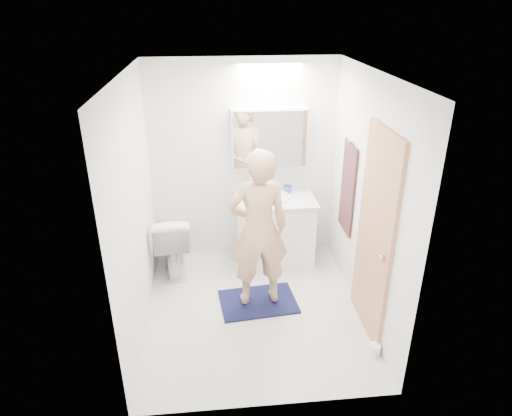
{
  "coord_description": "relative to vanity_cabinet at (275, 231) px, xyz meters",
  "views": [
    {
      "loc": [
        -0.37,
        -3.83,
        2.96
      ],
      "look_at": [
        0.05,
        0.25,
        1.05
      ],
      "focal_mm": 31.64,
      "sensor_mm": 36.0,
      "label": 1
    }
  ],
  "objects": [
    {
      "name": "sink_basin",
      "position": [
        0.0,
        0.03,
        0.45
      ],
      "size": [
        0.36,
        0.36,
        0.03
      ],
      "primitive_type": "cylinder",
      "color": "white",
      "rests_on": "countertop"
    },
    {
      "name": "door_knob",
      "position": [
        0.69,
        -1.61,
        0.56
      ],
      "size": [
        0.06,
        0.06,
        0.06
      ],
      "primitive_type": "sphere",
      "color": "gold",
      "rests_on": "door"
    },
    {
      "name": "person",
      "position": [
        -0.29,
        -0.87,
        0.5
      ],
      "size": [
        0.65,
        0.46,
        1.68
      ],
      "primitive_type": "imported",
      "rotation": [
        0.0,
        0.0,
        3.24
      ],
      "color": "tan",
      "rests_on": "bath_rug"
    },
    {
      "name": "floor",
      "position": [
        -0.35,
        -0.96,
        -0.39
      ],
      "size": [
        2.5,
        2.5,
        0.0
      ],
      "primitive_type": "plane",
      "color": "silver",
      "rests_on": "ground"
    },
    {
      "name": "ceiling",
      "position": [
        -0.35,
        -0.96,
        2.01
      ],
      "size": [
        2.5,
        2.5,
        0.0
      ],
      "primitive_type": "plane",
      "rotation": [
        3.14,
        0.0,
        0.0
      ],
      "color": "white",
      "rests_on": "floor"
    },
    {
      "name": "soap_bottle_b",
      "position": [
        -0.13,
        0.18,
        0.52
      ],
      "size": [
        0.12,
        0.12,
        0.19
      ],
      "primitive_type": "imported",
      "rotation": [
        0.0,
        0.0,
        -0.95
      ],
      "color": "#5381B2",
      "rests_on": "countertop"
    },
    {
      "name": "toothbrush_cup",
      "position": [
        0.17,
        0.16,
        0.48
      ],
      "size": [
        0.12,
        0.12,
        0.1
      ],
      "primitive_type": "imported",
      "rotation": [
        0.0,
        0.0,
        -0.17
      ],
      "color": "#454DD0",
      "rests_on": "countertop"
    },
    {
      "name": "toilet_paper_roll",
      "position": [
        0.69,
        -1.74,
        -0.34
      ],
      "size": [
        0.11,
        0.11,
        0.1
      ],
      "primitive_type": "cylinder",
      "color": "white",
      "rests_on": "floor"
    },
    {
      "name": "vanity_cabinet",
      "position": [
        0.0,
        0.0,
        0.0
      ],
      "size": [
        0.9,
        0.55,
        0.78
      ],
      "primitive_type": "cube",
      "color": "white",
      "rests_on": "floor"
    },
    {
      "name": "bath_rug",
      "position": [
        -0.29,
        -0.87,
        -0.38
      ],
      "size": [
        0.85,
        0.63,
        0.02
      ],
      "primitive_type": "cube",
      "rotation": [
        0.0,
        0.0,
        0.1
      ],
      "color": "#13153C",
      "rests_on": "floor"
    },
    {
      "name": "towel_hook",
      "position": [
        0.71,
        -0.41,
        1.23
      ],
      "size": [
        0.07,
        0.02,
        0.02
      ],
      "primitive_type": "cylinder",
      "rotation": [
        0.0,
        1.57,
        0.0
      ],
      "color": "silver",
      "rests_on": "wall_right"
    },
    {
      "name": "wall_back",
      "position": [
        -0.35,
        0.29,
        0.81
      ],
      "size": [
        2.5,
        0.0,
        2.5
      ],
      "primitive_type": "plane",
      "rotation": [
        1.57,
        0.0,
        0.0
      ],
      "color": "white",
      "rests_on": "floor"
    },
    {
      "name": "medicine_cabinet",
      "position": [
        -0.05,
        0.21,
        1.11
      ],
      "size": [
        0.88,
        0.14,
        0.7
      ],
      "primitive_type": "cube",
      "color": "white",
      "rests_on": "wall_back"
    },
    {
      "name": "countertop",
      "position": [
        0.0,
        -0.0,
        0.41
      ],
      "size": [
        0.95,
        0.58,
        0.04
      ],
      "primitive_type": "cube",
      "color": "white",
      "rests_on": "vanity_cabinet"
    },
    {
      "name": "soap_bottle_a",
      "position": [
        -0.27,
        0.15,
        0.54
      ],
      "size": [
        0.1,
        0.1,
        0.22
      ],
      "primitive_type": "imported",
      "rotation": [
        0.0,
        0.0,
        0.19
      ],
      "color": "#D1CA87",
      "rests_on": "countertop"
    },
    {
      "name": "toilet",
      "position": [
        -1.23,
        -0.11,
        -0.01
      ],
      "size": [
        0.47,
        0.77,
        0.75
      ],
      "primitive_type": "imported",
      "rotation": [
        0.0,
        0.0,
        3.22
      ],
      "color": "white",
      "rests_on": "floor"
    },
    {
      "name": "wall_front",
      "position": [
        -0.35,
        -2.21,
        0.81
      ],
      "size": [
        2.5,
        0.0,
        2.5
      ],
      "primitive_type": "plane",
      "rotation": [
        -1.57,
        0.0,
        0.0
      ],
      "color": "white",
      "rests_on": "floor"
    },
    {
      "name": "mirror_panel",
      "position": [
        -0.05,
        0.13,
        1.11
      ],
      "size": [
        0.84,
        0.01,
        0.66
      ],
      "primitive_type": "cube",
      "color": "silver",
      "rests_on": "medicine_cabinet"
    },
    {
      "name": "door",
      "position": [
        0.73,
        -1.31,
        0.61
      ],
      "size": [
        0.04,
        0.8,
        2.0
      ],
      "primitive_type": "cube",
      "color": "tan",
      "rests_on": "wall_right"
    },
    {
      "name": "faucet",
      "position": [
        0.0,
        0.22,
        0.51
      ],
      "size": [
        0.02,
        0.02,
        0.16
      ],
      "primitive_type": "cylinder",
      "color": "silver",
      "rests_on": "countertop"
    },
    {
      "name": "wall_left",
      "position": [
        -1.45,
        -0.96,
        0.81
      ],
      "size": [
        0.0,
        2.5,
        2.5
      ],
      "primitive_type": "plane",
      "rotation": [
        1.57,
        0.0,
        1.57
      ],
      "color": "white",
      "rests_on": "floor"
    },
    {
      "name": "towel",
      "position": [
        0.73,
        -0.41,
        0.71
      ],
      "size": [
        0.02,
        0.42,
        1.0
      ],
      "primitive_type": "cube",
      "color": "#12183A",
      "rests_on": "wall_right"
    },
    {
      "name": "wall_right",
      "position": [
        0.75,
        -0.96,
        0.81
      ],
      "size": [
        0.0,
        2.5,
        2.5
      ],
      "primitive_type": "plane",
      "rotation": [
        1.57,
        0.0,
        -1.57
      ],
      "color": "white",
      "rests_on": "floor"
    }
  ]
}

